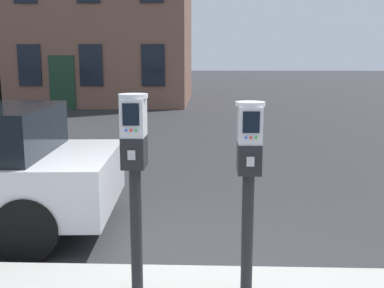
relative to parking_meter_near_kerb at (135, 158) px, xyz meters
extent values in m
cylinder|color=black|center=(0.00, 0.00, -0.57)|extent=(0.09, 0.09, 1.00)
cube|color=black|center=(0.00, 0.00, 0.05)|extent=(0.17, 0.24, 0.23)
cube|color=#A5A8AD|center=(0.00, -0.13, 0.05)|extent=(0.06, 0.01, 0.07)
cube|color=#B7BABF|center=(0.00, 0.00, 0.31)|extent=(0.17, 0.23, 0.28)
cube|color=black|center=(0.00, -0.12, 0.34)|extent=(0.12, 0.01, 0.16)
cylinder|color=blue|center=(-0.04, -0.12, 0.23)|extent=(0.02, 0.01, 0.02)
cylinder|color=red|center=(0.00, -0.12, 0.23)|extent=(0.02, 0.01, 0.02)
cylinder|color=green|center=(0.03, -0.12, 0.23)|extent=(0.02, 0.01, 0.02)
cylinder|color=#B7BABF|center=(0.00, 0.00, 0.47)|extent=(0.22, 0.22, 0.03)
cylinder|color=black|center=(0.85, 0.00, -0.58)|extent=(0.09, 0.09, 0.97)
cube|color=black|center=(0.85, 0.00, 0.01)|extent=(0.17, 0.24, 0.22)
cube|color=#A5A8AD|center=(0.85, -0.13, 0.01)|extent=(0.06, 0.01, 0.07)
cube|color=#B7BABF|center=(0.85, 0.00, 0.26)|extent=(0.17, 0.23, 0.27)
cube|color=black|center=(0.85, -0.12, 0.29)|extent=(0.12, 0.01, 0.15)
cylinder|color=blue|center=(0.82, -0.12, 0.18)|extent=(0.02, 0.01, 0.02)
cylinder|color=red|center=(0.85, -0.12, 0.18)|extent=(0.02, 0.01, 0.02)
cylinder|color=green|center=(0.89, -0.12, 0.18)|extent=(0.02, 0.01, 0.02)
cylinder|color=#B7BABF|center=(0.85, 0.00, 0.41)|extent=(0.22, 0.22, 0.03)
cylinder|color=black|center=(-1.20, 0.85, -0.89)|extent=(0.65, 0.25, 0.64)
cylinder|color=black|center=(-1.29, 2.49, -0.89)|extent=(0.65, 0.25, 0.64)
cube|color=black|center=(-6.46, 14.65, 0.51)|extent=(0.90, 0.06, 1.60)
cube|color=black|center=(-4.04, 14.65, 0.51)|extent=(0.90, 0.06, 1.60)
cube|color=black|center=(-1.62, 14.65, 0.51)|extent=(0.90, 0.06, 1.60)
cube|color=#193823|center=(-5.21, 14.65, -0.16)|extent=(1.00, 0.07, 2.10)
camera|label=1|loc=(0.56, -3.35, 0.73)|focal=43.24mm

